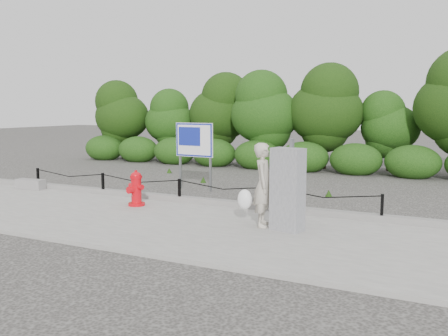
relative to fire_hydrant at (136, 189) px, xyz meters
The scene contains 10 objects.
ground 1.24m from the fire_hydrant, 51.13° to the left, with size 90.00×90.00×0.00m, color #2D2B28.
sidewalk 1.40m from the fire_hydrant, 57.46° to the right, with size 14.00×4.00×0.08m, color gray.
curb 1.23m from the fire_hydrant, 52.66° to the left, with size 14.00×0.22×0.14m, color slate.
chain_barrier 1.14m from the fire_hydrant, 51.13° to the left, with size 10.06×0.06×0.60m.
treeline 10.04m from the fire_hydrant, 82.66° to the left, with size 19.98×3.53×4.52m.
fire_hydrant is the anchor object (origin of this frame).
pedestrian 3.62m from the fire_hydrant, ahead, with size 0.78×0.70×1.71m.
concrete_block 4.37m from the fire_hydrant, behind, with size 0.91×0.32×0.29m, color gray.
utility_cabinet 4.20m from the fire_hydrant, ahead, with size 0.69×0.51×1.80m.
advertising_sign 3.13m from the fire_hydrant, 90.57° to the left, with size 1.28×0.15×2.04m.
Camera 1 is at (6.29, -10.30, 2.47)m, focal length 38.00 mm.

